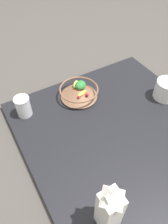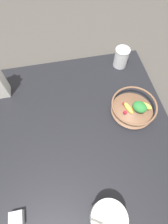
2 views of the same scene
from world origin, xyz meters
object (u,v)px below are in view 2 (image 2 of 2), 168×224
Objects in this scene: yogurt_tub at (108,218)px; spice_jar at (17,218)px; fruit_bowl at (134,107)px; drinking_cup at (121,57)px.

spice_jar is (0.35, -0.07, -0.05)m from yogurt_tub.
fruit_bowl is 0.90× the size of yogurt_tub.
fruit_bowl is at bearing 84.61° from drinking_cup.
fruit_bowl is 1.93× the size of drinking_cup.
yogurt_tub reaches higher than drinking_cup.
yogurt_tub is 4.87× the size of spice_jar.
fruit_bowl reaches higher than spice_jar.
drinking_cup is at bearing -95.39° from fruit_bowl.
drinking_cup reaches higher than spice_jar.
fruit_bowl is 0.71m from spice_jar.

